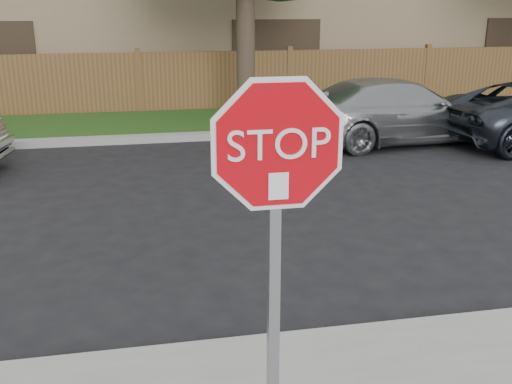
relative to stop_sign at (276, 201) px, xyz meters
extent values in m
plane|color=black|center=(-0.67, 1.48, -1.83)|extent=(90.00, 90.00, 0.00)
cube|color=gray|center=(-0.67, 9.63, -1.75)|extent=(70.00, 0.30, 0.15)
cube|color=#1E4714|center=(-0.67, 11.28, -1.77)|extent=(70.00, 3.00, 0.12)
cube|color=brown|center=(-0.67, 12.88, -1.03)|extent=(70.00, 0.12, 1.60)
cylinder|color=#382B21|center=(1.83, 11.18, 0.13)|extent=(0.44, 0.44, 3.92)
cube|color=gray|center=(0.00, 0.05, -0.58)|extent=(0.06, 0.06, 2.30)
cylinder|color=white|center=(0.00, -0.02, 0.32)|extent=(1.01, 0.02, 1.01)
cylinder|color=#BE0710|center=(0.00, -0.03, 0.32)|extent=(0.93, 0.02, 0.93)
cube|color=white|center=(0.00, -0.05, 0.10)|extent=(0.11, 0.00, 0.15)
imported|color=#A2A6A9|center=(4.60, 8.64, -1.16)|extent=(4.80, 2.48, 1.33)
camera|label=1|loc=(-0.71, -3.01, 1.05)|focal=42.00mm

